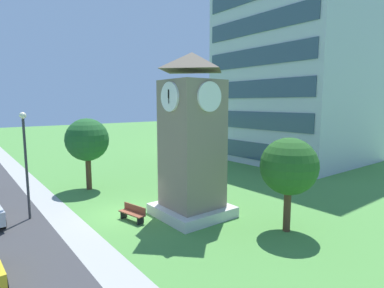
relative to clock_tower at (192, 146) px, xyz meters
The scene contains 8 objects.
ground_plane 5.90m from the clock_tower, 128.13° to the right, with size 160.00×160.00×0.00m, color #4C893D.
kerb_strip 7.89m from the clock_tower, 112.67° to the right, with size 120.00×1.60×0.01m, color #9E9E99.
office_building 23.41m from the clock_tower, 109.43° to the left, with size 14.55×14.23×22.40m.
clock_tower is the anchor object (origin of this frame).
park_bench 5.05m from the clock_tower, 112.81° to the right, with size 1.86×0.87×0.88m.
street_lamp 9.34m from the clock_tower, 124.34° to the right, with size 0.36×0.36×6.09m.
tree_streetside 5.46m from the clock_tower, 27.37° to the left, with size 2.92×2.92×4.88m.
tree_near_tower 9.69m from the clock_tower, 162.89° to the right, with size 3.23×3.23×5.46m.
Camera 1 is at (16.50, -7.48, 6.59)m, focal length 28.95 mm.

